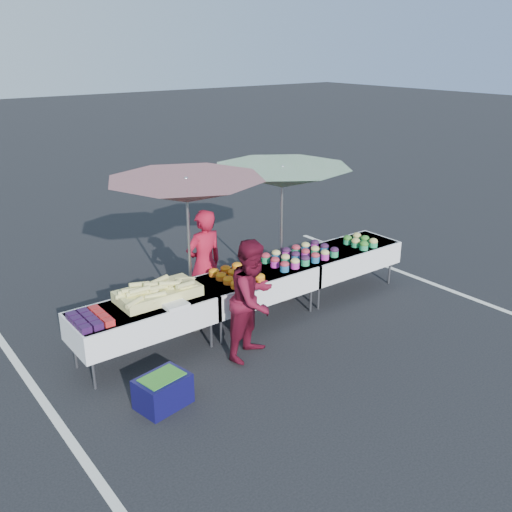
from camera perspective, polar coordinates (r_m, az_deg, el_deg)
ground at (r=8.52m, az=0.00°, el=-6.32°), size 80.00×80.00×0.00m
stripe_left at (r=7.30m, az=-20.96°, el=-12.76°), size 0.10×5.00×0.00m
stripe_right at (r=10.59m, az=13.91°, el=-1.39°), size 0.10×5.00×0.00m
table_left at (r=7.42m, az=-11.19°, el=-5.97°), size 1.86×0.81×0.75m
table_center at (r=8.27m, az=0.00°, el=-2.71°), size 1.86×0.81×0.75m
table_right at (r=9.39m, az=8.77°, el=-0.06°), size 1.86×0.81×0.75m
berry_punnets at (r=7.04m, az=-16.27°, el=-6.08°), size 0.40×0.54×0.08m
corn_pile at (r=7.44m, az=-9.81°, el=-3.61°), size 1.16×0.57×0.26m
plastic_bags at (r=7.22m, az=-8.09°, el=-4.86°), size 0.30×0.25×0.05m
carrot_bowls at (r=7.99m, az=-1.96°, el=-1.90°), size 0.55×0.69×0.11m
potato_cups at (r=8.68m, az=4.47°, el=0.14°), size 1.14×0.58×0.16m
bean_baskets at (r=9.43m, az=10.39°, el=1.47°), size 0.36×0.50×0.15m
vendor at (r=8.35m, az=-5.18°, el=-0.81°), size 0.61×0.42×1.64m
customer at (r=7.25m, az=-0.28°, el=-4.34°), size 0.93×0.83×1.59m
umbrella_left at (r=7.68m, az=-6.95°, el=6.40°), size 2.23×2.23×2.19m
umbrella_right at (r=8.62m, az=2.65°, el=7.78°), size 2.45×2.45×2.15m
storage_bin at (r=6.64m, az=-9.30°, el=-13.13°), size 0.64×0.51×0.37m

